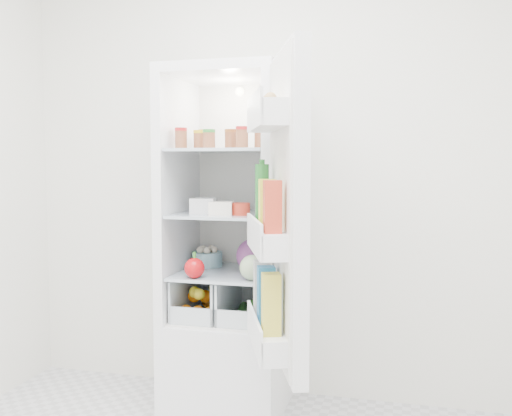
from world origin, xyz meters
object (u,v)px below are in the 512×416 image
(mushroom_bowl, at_px, (207,259))
(fridge_door, at_px, (281,217))
(red_cabbage, at_px, (254,256))
(refrigerator, at_px, (231,284))

(mushroom_bowl, distance_m, fridge_door, 0.93)
(red_cabbage, xyz_separation_m, fridge_door, (0.26, -0.54, 0.25))
(refrigerator, bearing_deg, mushroom_bowl, 159.76)
(red_cabbage, height_order, fridge_door, fridge_door)
(red_cabbage, xyz_separation_m, mushroom_bowl, (-0.30, 0.13, -0.05))
(red_cabbage, distance_m, mushroom_bowl, 0.34)
(refrigerator, bearing_deg, red_cabbage, -27.67)
(refrigerator, relative_size, red_cabbage, 9.94)
(red_cabbage, distance_m, fridge_door, 0.65)
(refrigerator, height_order, red_cabbage, refrigerator)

